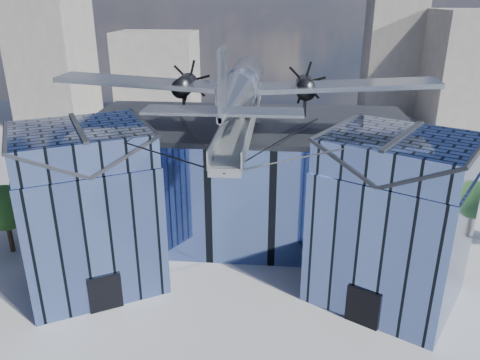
{
  "coord_description": "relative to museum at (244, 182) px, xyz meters",
  "views": [
    {
      "loc": [
        2.94,
        -29.9,
        19.84
      ],
      "look_at": [
        0.0,
        2.0,
        7.2
      ],
      "focal_mm": 35.0,
      "sensor_mm": 36.0,
      "label": 1
    }
  ],
  "objects": [
    {
      "name": "tree_side_w",
      "position": [
        -19.07,
        -3.48,
        -1.59
      ],
      "size": [
        3.92,
        3.92,
        5.83
      ],
      "rotation": [
        0.0,
        0.0,
        0.05
      ],
      "color": "#302213",
      "rests_on": "ground"
    },
    {
      "name": "bg_towers",
      "position": [
        1.45,
        44.67,
        4.47
      ],
      "size": [
        77.0,
        24.5,
        26.0
      ],
      "color": "gray",
      "rests_on": "ground"
    },
    {
      "name": "museum",
      "position": [
        0.0,
        0.0,
        0.0
      ],
      "size": [
        32.88,
        24.5,
        17.6
      ],
      "color": "#4E65A0",
      "rests_on": "ground"
    },
    {
      "name": "ground_plane",
      "position": [
        -0.0,
        -5.82,
        -5.54
      ],
      "size": [
        120.0,
        120.0,
        0.0
      ],
      "primitive_type": "plane",
      "color": "gray"
    }
  ]
}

